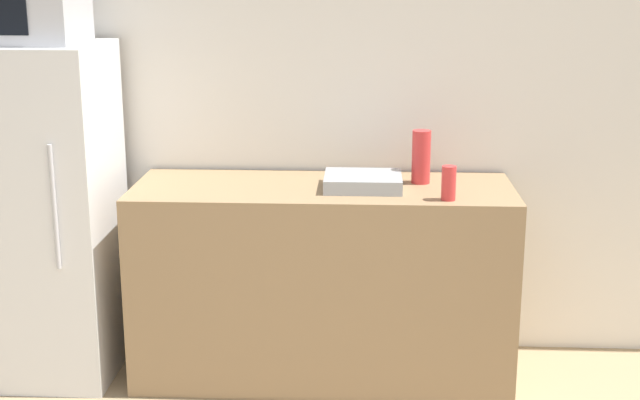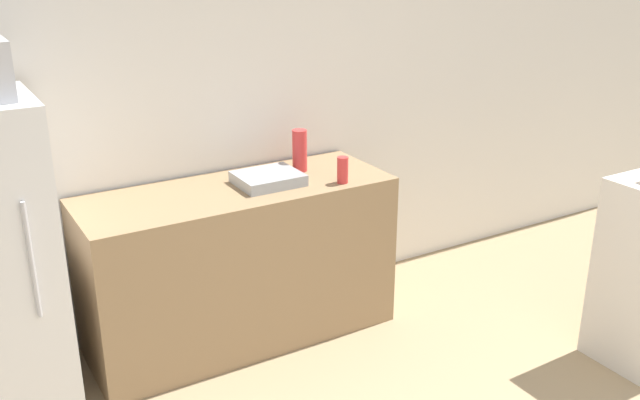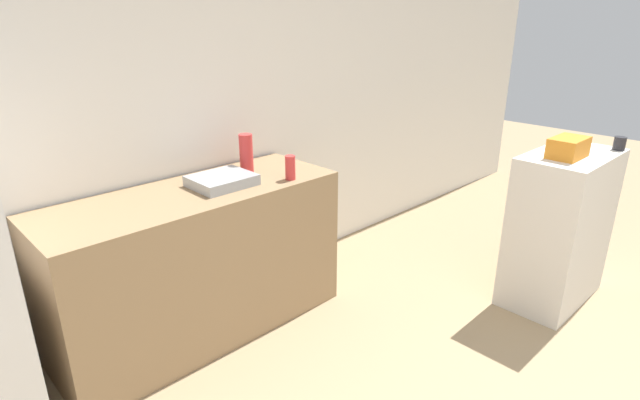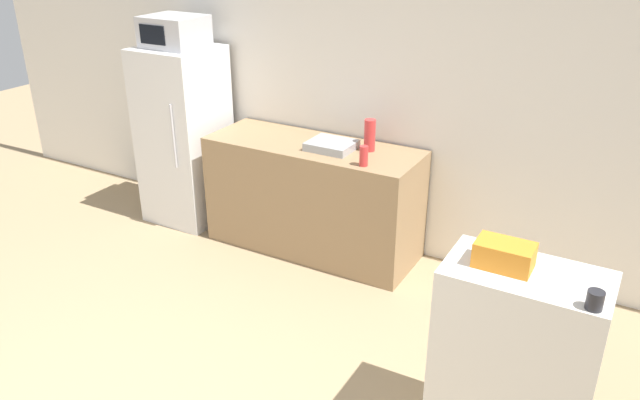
# 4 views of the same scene
# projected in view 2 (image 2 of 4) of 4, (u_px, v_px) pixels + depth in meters

# --- Properties ---
(wall_back) EXTENTS (8.00, 0.06, 2.60)m
(wall_back) POSITION_uv_depth(u_px,v_px,m) (254.00, 93.00, 4.04)
(wall_back) COLOR white
(wall_back) RESTS_ON ground_plane
(counter) EXTENTS (1.68, 0.61, 0.89)m
(counter) POSITION_uv_depth(u_px,v_px,m) (239.00, 264.00, 3.91)
(counter) COLOR #937551
(counter) RESTS_ON ground_plane
(sink_basin) EXTENTS (0.34, 0.29, 0.06)m
(sink_basin) POSITION_uv_depth(u_px,v_px,m) (268.00, 179.00, 3.81)
(sink_basin) COLOR #9EA3A8
(sink_basin) RESTS_ON counter
(bottle_tall) EXTENTS (0.08, 0.08, 0.24)m
(bottle_tall) POSITION_uv_depth(u_px,v_px,m) (300.00, 151.00, 3.99)
(bottle_tall) COLOR red
(bottle_tall) RESTS_ON counter
(bottle_short) EXTENTS (0.06, 0.06, 0.14)m
(bottle_short) POSITION_uv_depth(u_px,v_px,m) (343.00, 170.00, 3.82)
(bottle_short) COLOR red
(bottle_short) RESTS_ON counter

